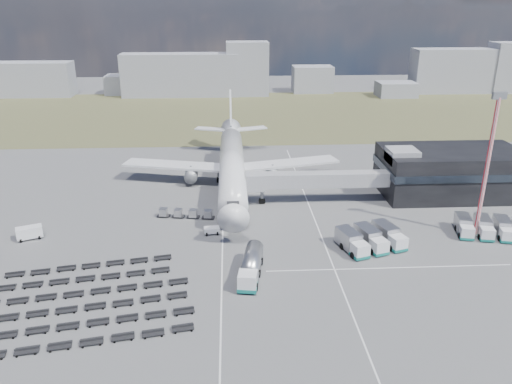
{
  "coord_description": "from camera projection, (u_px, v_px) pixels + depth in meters",
  "views": [
    {
      "loc": [
        -0.3,
        -77.2,
        40.31
      ],
      "look_at": [
        4.73,
        16.76,
        4.0
      ],
      "focal_mm": 35.0,
      "sensor_mm": 36.0,
      "label": 1
    }
  ],
  "objects": [
    {
      "name": "floodlight_mast",
      "position": [
        487.0,
        167.0,
        86.76
      ],
      "size": [
        2.46,
        2.02,
        26.16
      ],
      "rotation": [
        0.0,
        0.0,
        0.07
      ],
      "color": "red",
      "rests_on": "ground"
    },
    {
      "name": "service_trucks_far",
      "position": [
        494.0,
        228.0,
        90.8
      ],
      "size": [
        13.87,
        9.61,
        2.81
      ],
      "rotation": [
        0.0,
        0.0,
        -0.23
      ],
      "color": "silver",
      "rests_on": "ground"
    },
    {
      "name": "ground",
      "position": [
        234.0,
        249.0,
        86.45
      ],
      "size": [
        420.0,
        420.0,
        0.0
      ],
      "primitive_type": "plane",
      "color": "#565659",
      "rests_on": "ground"
    },
    {
      "name": "lane_markings",
      "position": [
        288.0,
        240.0,
        89.73
      ],
      "size": [
        47.12,
        110.0,
        0.01
      ],
      "color": "silver",
      "rests_on": "ground"
    },
    {
      "name": "skyline",
      "position": [
        213.0,
        74.0,
        223.34
      ],
      "size": [
        297.53,
        25.69,
        23.29
      ],
      "color": "#9395A1",
      "rests_on": "ground"
    },
    {
      "name": "grass_strip",
      "position": [
        230.0,
        114.0,
        188.93
      ],
      "size": [
        420.0,
        90.0,
        0.01
      ],
      "primitive_type": "cube",
      "color": "brown",
      "rests_on": "ground"
    },
    {
      "name": "service_trucks_near",
      "position": [
        371.0,
        239.0,
        86.33
      ],
      "size": [
        11.98,
        10.37,
        3.09
      ],
      "rotation": [
        0.0,
        0.0,
        0.31
      ],
      "color": "silver",
      "rests_on": "ground"
    },
    {
      "name": "utility_van",
      "position": [
        30.0,
        233.0,
        89.62
      ],
      "size": [
        4.81,
        3.49,
        2.33
      ],
      "primitive_type": "cube",
      "rotation": [
        0.0,
        0.0,
        0.39
      ],
      "color": "silver",
      "rests_on": "ground"
    },
    {
      "name": "jet_bridge",
      "position": [
        308.0,
        180.0,
        104.45
      ],
      "size": [
        30.3,
        3.8,
        7.05
      ],
      "color": "#939399",
      "rests_on": "ground"
    },
    {
      "name": "baggage_dollies",
      "position": [
        82.0,
        301.0,
        70.88
      ],
      "size": [
        32.33,
        26.22,
        0.68
      ],
      "rotation": [
        0.0,
        0.0,
        0.18
      ],
      "color": "black",
      "rests_on": "ground"
    },
    {
      "name": "airliner",
      "position": [
        232.0,
        163.0,
        114.71
      ],
      "size": [
        51.59,
        64.53,
        17.62
      ],
      "color": "silver",
      "rests_on": "ground"
    },
    {
      "name": "fuel_tanker",
      "position": [
        251.0,
        266.0,
        77.29
      ],
      "size": [
        4.63,
        11.56,
        3.64
      ],
      "rotation": [
        0.0,
        0.0,
        -0.16
      ],
      "color": "silver",
      "rests_on": "ground"
    },
    {
      "name": "pushback_tug",
      "position": [
        212.0,
        231.0,
        91.68
      ],
      "size": [
        3.0,
        1.94,
        1.32
      ],
      "primitive_type": "cube",
      "rotation": [
        0.0,
        0.0,
        0.13
      ],
      "color": "silver",
      "rests_on": "ground"
    },
    {
      "name": "terminal",
      "position": [
        450.0,
        171.0,
        109.26
      ],
      "size": [
        30.4,
        16.4,
        11.0
      ],
      "color": "black",
      "rests_on": "ground"
    },
    {
      "name": "uld_row",
      "position": [
        186.0,
        213.0,
        98.4
      ],
      "size": [
        11.52,
        3.17,
        1.58
      ],
      "rotation": [
        0.0,
        0.0,
        -0.15
      ],
      "color": "black",
      "rests_on": "ground"
    },
    {
      "name": "catering_truck",
      "position": [
        233.0,
        179.0,
        116.14
      ],
      "size": [
        3.99,
        6.29,
        2.68
      ],
      "rotation": [
        0.0,
        0.0,
        0.29
      ],
      "color": "silver",
      "rests_on": "ground"
    }
  ]
}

